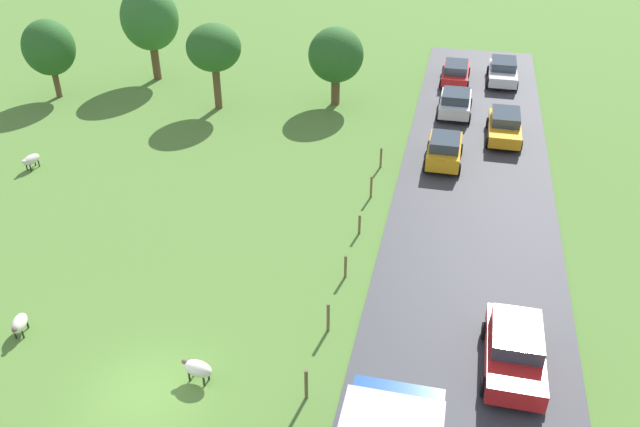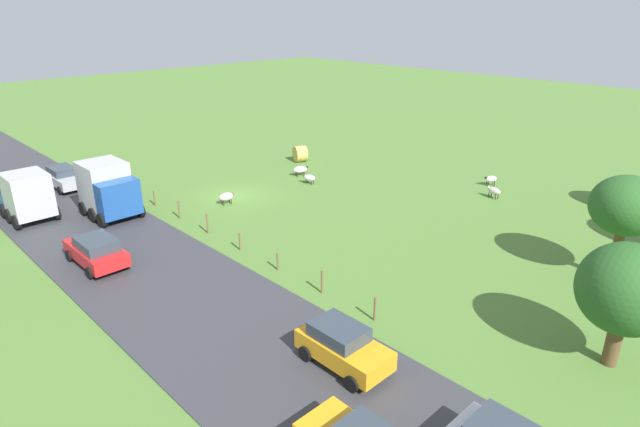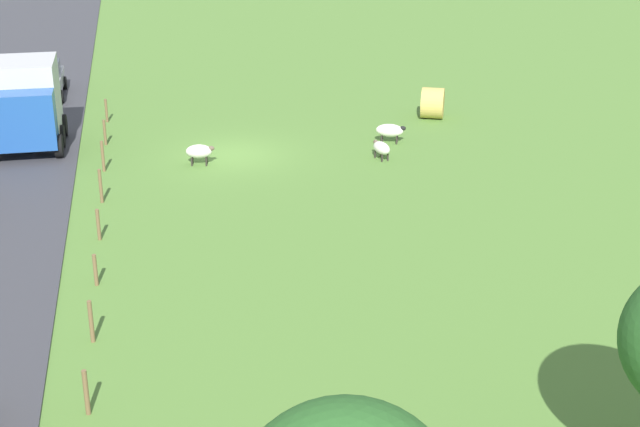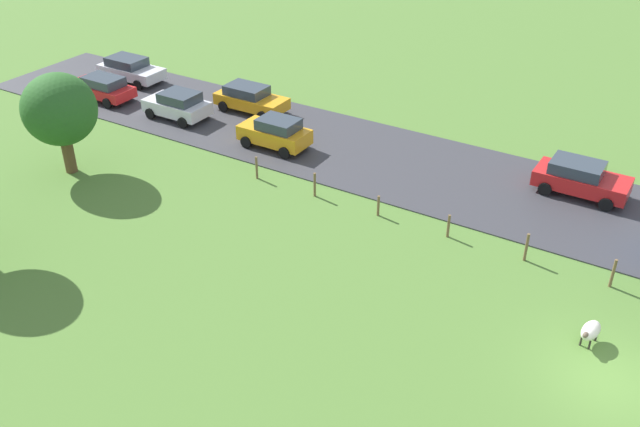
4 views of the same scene
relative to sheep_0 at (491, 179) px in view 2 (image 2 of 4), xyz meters
The scene contains 23 objects.
ground_plane 19.74m from the sheep_0, 37.07° to the right, with size 160.00×160.00×0.00m, color #517A33.
road_strip 28.71m from the sheep_0, 24.47° to the right, with size 8.00×80.00×0.06m, color #38383D.
sheep_0 is the anchor object (origin of this frame).
sheep_1 2.91m from the sheep_0, 33.07° to the left, with size 0.70×1.24×0.80m.
sheep_2 15.20m from the sheep_0, 53.71° to the right, with size 1.33×0.95×0.84m.
sheep_3 14.23m from the sheep_0, 46.01° to the right, with size 0.78×1.16×0.74m.
sheep_4 20.43m from the sheep_0, 32.42° to the right, with size 1.20×0.72×0.84m.
hay_bale_0 16.65m from the sheep_0, 68.50° to the right, with size 1.43×1.43×1.02m, color tan.
tree_1 22.26m from the sheep_0, 40.78° to the left, with size 3.58×3.58×5.13m.
tree_2 15.60m from the sheep_0, 52.07° to the left, with size 3.47×3.47×5.56m.
fence_post_0 27.45m from the sheep_0, 39.98° to the right, with size 0.12×0.12×1.09m, color brown.
fence_post_1 25.41m from the sheep_0, 34.14° to the right, with size 0.12×0.12×1.11m, color brown.
fence_post_2 23.68m from the sheep_0, 27.36° to the right, with size 0.12×0.12×1.26m, color brown.
fence_post_3 22.33m from the sheep_0, 19.64° to the right, with size 0.12×0.12×1.28m, color brown.
fence_post_4 21.43m from the sheep_0, 11.11° to the right, with size 0.12×0.12×1.09m, color brown.
fence_post_5 21.04m from the sheep_0, ahead, with size 0.12×0.12×1.01m, color brown.
fence_post_6 21.19m from the sheep_0, ahead, with size 0.12×0.12×1.22m, color brown.
fence_post_7 21.87m from the sheep_0, 15.92° to the left, with size 0.12×0.12×1.18m, color brown.
truck_0 28.10m from the sheep_0, 30.72° to the right, with size 2.88×4.07×3.62m.
truck_1 33.23m from the sheep_0, 31.89° to the right, with size 2.68×3.91×3.23m.
car_2 25.40m from the sheep_0, 16.41° to the left, with size 1.98×3.81×1.67m.
car_5 28.83m from the sheep_0, 16.01° to the right, with size 2.14×4.29×1.61m.
car_6 33.07m from the sheep_0, 43.02° to the right, with size 1.99×4.22×1.60m.
Camera 2 is at (21.05, 30.63, 13.16)m, focal length 29.45 mm.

